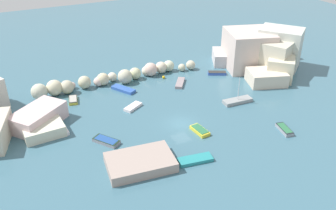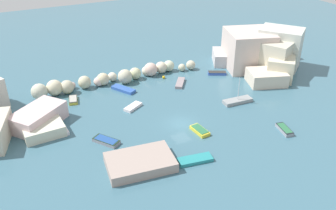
% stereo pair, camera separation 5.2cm
% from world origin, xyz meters
% --- Properties ---
extents(cove_water, '(160.00, 160.00, 0.00)m').
position_xyz_m(cove_water, '(0.00, 0.00, 0.00)').
color(cove_water, '#3F6A7C').
rests_on(cove_water, ground).
extents(cliff_headland_right, '(16.90, 19.55, 7.78)m').
position_xyz_m(cliff_headland_right, '(24.19, 11.84, 3.10)').
color(cliff_headland_right, beige).
rests_on(cliff_headland_right, ground).
extents(rock_breakwater, '(30.74, 3.99, 2.70)m').
position_xyz_m(rock_breakwater, '(-4.97, 17.63, 1.16)').
color(rock_breakwater, beige).
rests_on(rock_breakwater, ground).
extents(stone_dock, '(8.70, 6.24, 1.27)m').
position_xyz_m(stone_dock, '(-9.13, -6.48, 0.63)').
color(stone_dock, '#A69389').
rests_on(stone_dock, ground).
extents(channel_buoy, '(0.56, 0.56, 0.56)m').
position_xyz_m(channel_buoy, '(4.54, 15.48, 0.28)').
color(channel_buoy, gold).
rests_on(channel_buoy, cove_water).
extents(moored_boat_0, '(4.95, 1.91, 4.45)m').
position_xyz_m(moored_boat_0, '(11.35, 1.78, 0.31)').
color(moored_boat_0, gray).
rests_on(moored_boat_0, cove_water).
extents(moored_boat_1, '(3.41, 2.76, 0.45)m').
position_xyz_m(moored_boat_1, '(-4.63, 7.55, 0.23)').
color(moored_boat_1, white).
rests_on(moored_boat_1, cove_water).
extents(moored_boat_2, '(1.73, 3.23, 0.57)m').
position_xyz_m(moored_boat_2, '(1.35, -3.09, 0.27)').
color(moored_boat_2, yellow).
rests_on(moored_boat_2, cove_water).
extents(moored_boat_3, '(1.89, 3.07, 0.52)m').
position_xyz_m(moored_boat_3, '(-12.64, 14.00, 0.27)').
color(moored_boat_3, gold).
rests_on(moored_boat_3, cove_water).
extents(moored_boat_4, '(4.54, 2.24, 0.46)m').
position_xyz_m(moored_boat_4, '(-2.54, -8.56, 0.23)').
color(moored_boat_4, teal).
rests_on(moored_boat_4, cove_water).
extents(moored_boat_5, '(1.86, 3.34, 0.56)m').
position_xyz_m(moored_boat_5, '(12.30, -8.19, 0.29)').
color(moored_boat_5, '#8E949D').
rests_on(moored_boat_5, cove_water).
extents(moored_boat_6, '(3.40, 4.07, 0.49)m').
position_xyz_m(moored_boat_6, '(6.15, 11.99, 0.24)').
color(moored_boat_6, gray).
rests_on(moored_boat_6, cove_water).
extents(moored_boat_7, '(3.38, 3.91, 0.54)m').
position_xyz_m(moored_boat_7, '(-11.33, 0.26, 0.28)').
color(moored_boat_7, gray).
rests_on(moored_boat_7, cove_water).
extents(moored_boat_8, '(1.54, 3.28, 0.50)m').
position_xyz_m(moored_boat_8, '(-16.13, 5.83, 0.25)').
color(moored_boat_8, white).
rests_on(moored_boat_8, cove_water).
extents(moored_boat_9, '(3.55, 2.59, 0.56)m').
position_xyz_m(moored_boat_9, '(14.49, 12.68, 0.28)').
color(moored_boat_9, '#3959B4').
rests_on(moored_boat_9, cove_water).
extents(moored_boat_10, '(3.49, 4.58, 0.51)m').
position_xyz_m(moored_boat_10, '(-3.89, 14.09, 0.26)').
color(moored_boat_10, '#325DB7').
rests_on(moored_boat_10, cove_water).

